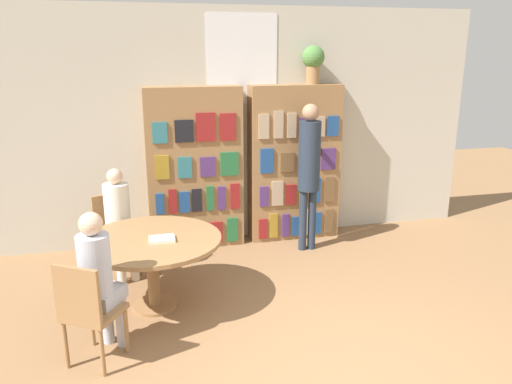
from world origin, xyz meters
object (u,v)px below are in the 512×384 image
reading_table (152,248)px  seated_reader_left (119,217)px  bookshelf_left (195,169)px  chair_near_camera (88,309)px  flower_vase (313,61)px  chair_left_side (115,230)px  bookshelf_right (294,163)px  librarian_standing (309,163)px  seated_reader_right (99,275)px

reading_table → seated_reader_left: size_ratio=1.08×
bookshelf_left → chair_near_camera: (-1.16, -2.42, -0.51)m
flower_vase → chair_left_side: flower_vase is taller
flower_vase → seated_reader_left: size_ratio=0.38×
bookshelf_right → reading_table: (-1.94, -1.56, -0.39)m
flower_vase → reading_table: bearing=-144.1°
reading_table → chair_left_side: 1.02m
flower_vase → bookshelf_right: bearing=-178.8°
bookshelf_left → librarian_standing: size_ratio=1.10×
bookshelf_left → chair_left_side: bearing=-148.1°
seated_reader_left → seated_reader_right: bearing=63.0°
reading_table → chair_left_side: chair_left_side is taller
seated_reader_left → chair_near_camera: bearing=60.2°
flower_vase → chair_left_side: (-2.55, -0.63, -1.82)m
bookshelf_right → flower_vase: (0.23, 0.00, 1.31)m
bookshelf_left → librarian_standing: (1.35, -0.50, 0.11)m
flower_vase → seated_reader_left: 3.07m
seated_reader_right → flower_vase: bearing=73.1°
reading_table → chair_left_side: size_ratio=1.49×
chair_near_camera → seated_reader_left: 1.66m
reading_table → seated_reader_right: 0.84m
chair_left_side → seated_reader_left: seated_reader_left is taller
bookshelf_left → seated_reader_left: bearing=-139.8°
chair_near_camera → librarian_standing: bearing=69.5°
flower_vase → librarian_standing: (-0.20, -0.51, -1.20)m
bookshelf_left → seated_reader_right: size_ratio=1.62×
flower_vase → chair_near_camera: flower_vase is taller
bookshelf_left → librarian_standing: bookshelf_left is taller
seated_reader_left → librarian_standing: (2.28, 0.29, 0.41)m
bookshelf_left → bookshelf_right: same height
chair_left_side → seated_reader_right: bearing=65.9°
chair_left_side → seated_reader_left: (0.07, -0.17, 0.20)m
bookshelf_right → chair_near_camera: bookshelf_right is taller
flower_vase → chair_left_side: bearing=-166.2°
seated_reader_left → bookshelf_right: bearing=177.4°
bookshelf_right → flower_vase: bearing=1.2°
bookshelf_right → seated_reader_left: (-2.25, -0.79, -0.30)m
librarian_standing → chair_left_side: bearing=-177.0°
reading_table → seated_reader_left: 0.84m
seated_reader_right → librarian_standing: bearing=68.3°
bookshelf_right → seated_reader_left: bookshelf_right is taller
chair_left_side → librarian_standing: (2.35, 0.12, 0.62)m
flower_vase → seated_reader_right: flower_vase is taller
seated_reader_left → reading_table: bearing=90.0°
bookshelf_right → flower_vase: 1.33m
seated_reader_right → reading_table: bearing=90.0°
bookshelf_left → flower_vase: (1.55, 0.00, 1.31)m
bookshelf_left → chair_left_side: 1.29m
flower_vase → seated_reader_left: (-2.48, -0.79, -1.62)m
bookshelf_left → seated_reader_right: bearing=-115.2°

